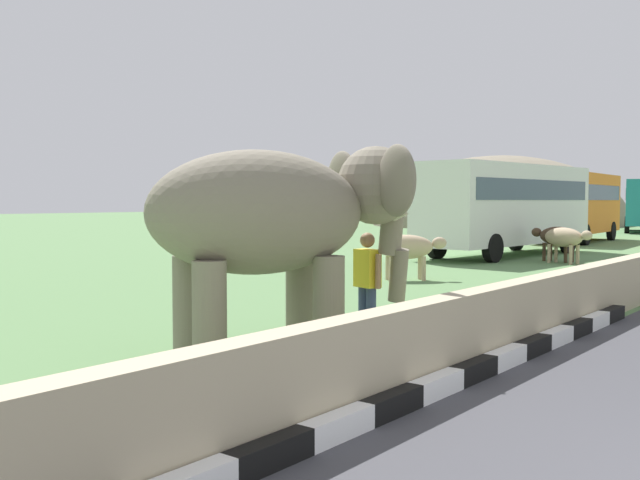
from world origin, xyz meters
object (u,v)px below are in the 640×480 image
Objects in this scene: person_handler at (367,280)px; bus_orange at (576,202)px; bus_white at (506,202)px; cow_near at (407,248)px; cow_far at (557,237)px; elephant at (283,216)px; cow_mid at (565,238)px.

person_handler is 29.20m from bus_orange.
cow_near is (-9.76, -1.52, -1.21)m from bus_white.
bus_white is 3.11m from cow_far.
person_handler is at bearing -167.12° from bus_orange.
bus_white is at bearing 61.28° from cow_far.
elephant is 1.88m from person_handler.
bus_orange is at bearing 17.32° from cow_mid.
person_handler is at bearing -12.92° from elephant.
cow_near is 7.84m from cow_mid.
bus_white reaches higher than cow_mid.
person_handler reaches higher than cow_mid.
elephant is at bearing -171.73° from cow_far.
person_handler is 15.44m from cow_mid.
cow_mid is (15.25, 2.39, -0.06)m from person_handler.
bus_white is 9.95m from cow_near.
bus_white is 5.01× the size of cow_far.
cow_mid is at bearing 6.91° from elephant.
elephant is 2.43× the size of person_handler.
bus_orange is 4.44× the size of cow_far.
cow_mid is at bearing -143.42° from cow_far.
bus_orange is 13.08m from cow_far.
bus_white reaches higher than person_handler.
bus_orange is 21.09m from cow_near.
bus_orange is (28.44, 6.51, 1.15)m from person_handler.
elephant reaches higher than cow_mid.
elephant reaches higher than cow_near.
person_handler reaches higher than cow_far.
person_handler reaches higher than cow_near.
bus_orange is at bearing 11.59° from elephant.
person_handler is 0.86× the size of cow_far.
bus_white reaches higher than cow_near.
cow_near is at bearing 21.22° from elephant.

